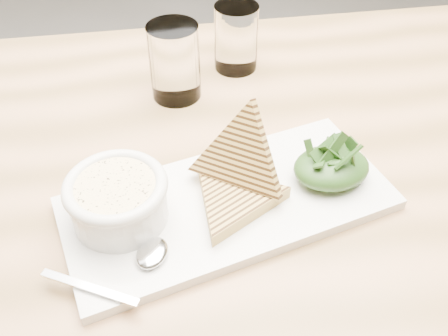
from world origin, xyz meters
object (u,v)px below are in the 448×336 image
object	(u,v)px
platter	(228,203)
glass_near	(175,62)
table_top	(256,178)
soup_bowl	(119,204)
glass_far	(236,38)

from	to	relation	value
platter	glass_near	distance (m)	0.26
table_top	platter	size ratio (longest dim) A/B	3.14
platter	soup_bowl	xyz separation A→B (m)	(-0.13, 0.01, 0.03)
soup_bowl	glass_far	distance (m)	0.39
glass_near	soup_bowl	bearing A→B (deg)	-115.33
table_top	platter	bearing A→B (deg)	-133.97
platter	soup_bowl	size ratio (longest dim) A/B	3.59
soup_bowl	platter	bearing A→B (deg)	-3.17
platter	glass_near	bearing A→B (deg)	92.62
glass_far	glass_near	bearing A→B (deg)	-154.59
soup_bowl	glass_near	distance (m)	0.28
table_top	soup_bowl	xyz separation A→B (m)	(-0.19, -0.05, 0.06)
soup_bowl	glass_far	size ratio (longest dim) A/B	1.01
soup_bowl	glass_far	bearing A→B (deg)	52.61
platter	glass_near	xyz separation A→B (m)	(-0.01, 0.26, 0.05)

